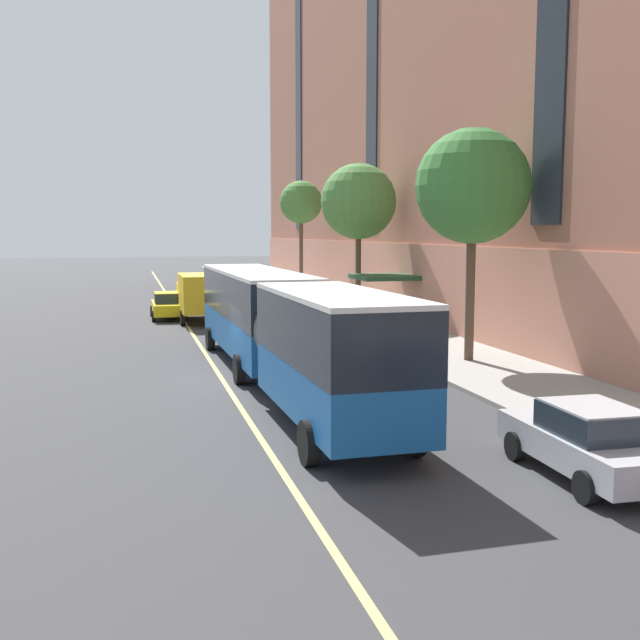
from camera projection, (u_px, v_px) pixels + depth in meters
ground_plane at (242, 380)px, 25.59m from camera, size 260.00×260.00×0.00m
sidewalk at (448, 353)px, 30.69m from camera, size 5.02×160.00×0.15m
city_bus at (279, 323)px, 24.31m from camera, size 3.11×20.14×3.60m
parked_car_silver_0 at (587, 441)px, 15.29m from camera, size 1.99×4.51×1.56m
parked_car_red_1 at (349, 333)px, 31.59m from camera, size 2.04×4.55×1.56m
parked_car_black_2 at (248, 287)px, 58.07m from camera, size 1.98×4.42×1.56m
parked_car_darkgray_3 at (315, 317)px, 37.68m from camera, size 2.03×4.80×1.56m
box_truck at (200, 294)px, 41.76m from camera, size 2.37×6.48×2.72m
taxi_cab at (168, 305)px, 43.60m from camera, size 1.97×4.60×1.56m
street_tree_mid_block at (473, 187)px, 27.97m from camera, size 4.32×4.32×8.75m
street_tree_far_uptown at (359, 202)px, 41.70m from camera, size 4.22×4.22×8.69m
street_tree_far_downtown at (301, 203)px, 55.38m from camera, size 3.16×3.16×8.66m
lane_centerline at (213, 366)px, 28.32m from camera, size 0.16×140.00×0.01m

